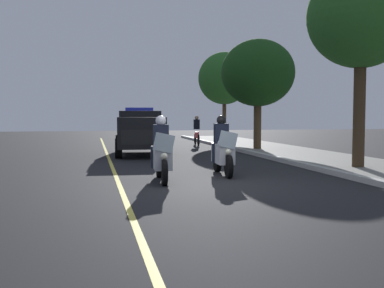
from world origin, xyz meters
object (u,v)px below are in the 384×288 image
police_motorcycle_lead_right (223,151)px  cyclist_background (197,131)px  tree_mid_block (361,17)px  tree_far_back (258,73)px  police_motorcycle_lead_left (162,155)px  police_suv (139,130)px  tree_behind_suv (224,78)px

police_motorcycle_lead_right → cyclist_background: 12.89m
tree_mid_block → tree_far_back: (-8.20, -0.34, -1.03)m
police_motorcycle_lead_left → tree_mid_block: size_ratio=0.34×
police_motorcycle_lead_right → police_suv: size_ratio=0.43×
police_motorcycle_lead_right → tree_far_back: bearing=153.7°
police_motorcycle_lead_left → tree_behind_suv: (-16.79, 6.56, 3.37)m
tree_far_back → police_suv: bearing=-78.7°
police_motorcycle_lead_left → tree_far_back: (-9.39, 6.09, 3.04)m
police_motorcycle_lead_left → tree_behind_suv: 18.33m
police_motorcycle_lead_left → tree_behind_suv: tree_behind_suv is taller
police_motorcycle_lead_right → tree_behind_suv: (-15.84, 4.64, 3.37)m
police_suv → cyclist_background: 6.63m
police_motorcycle_lead_right → tree_far_back: tree_far_back is taller
tree_far_back → tree_behind_suv: bearing=176.3°
police_motorcycle_lead_right → tree_mid_block: tree_mid_block is taller
cyclist_background → tree_far_back: (4.27, 2.05, 2.90)m
police_motorcycle_lead_left → police_motorcycle_lead_right: size_ratio=1.00×
tree_behind_suv → police_motorcycle_lead_right: bearing=-16.3°
cyclist_background → tree_far_back: size_ratio=0.33×
police_motorcycle_lead_right → police_suv: police_suv is taller
police_motorcycle_lead_right → tree_mid_block: size_ratio=0.34×
police_motorcycle_lead_right → tree_far_back: size_ratio=0.41×
police_suv → tree_mid_block: size_ratio=0.79×
tree_mid_block → tree_behind_suv: tree_mid_block is taller
police_motorcycle_lead_right → cyclist_background: bearing=170.6°
police_motorcycle_lead_right → tree_behind_suv: tree_behind_suv is taller
cyclist_background → tree_mid_block: size_ratio=0.28×
police_suv → tree_far_back: tree_far_back is taller
cyclist_background → tree_behind_suv: (-3.13, 2.53, 3.22)m
police_motorcycle_lead_right → police_suv: bearing=-167.1°
tree_behind_suv → police_motorcycle_lead_left: bearing=-21.3°
cyclist_background → tree_far_back: bearing=25.7°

